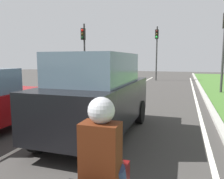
{
  "coord_description": "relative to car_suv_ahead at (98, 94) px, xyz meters",
  "views": [
    {
      "loc": [
        2.99,
        3.05,
        2.11
      ],
      "look_at": [
        0.88,
        9.5,
        1.2
      ],
      "focal_mm": 35.78,
      "sensor_mm": 36.0,
      "label": 1
    }
  ],
  "objects": [
    {
      "name": "rider_person",
      "position": [
        1.46,
        -3.57,
        0.02
      ],
      "size": [
        0.5,
        0.4,
        1.16
      ],
      "rotation": [
        0.0,
        0.0,
        0.01
      ],
      "color": "#4C1E0C",
      "rests_on": "ground"
    },
    {
      "name": "lane_line_right_edge",
      "position": [
        2.87,
        5.31,
        -1.16
      ],
      "size": [
        0.12,
        32.0,
        0.01
      ],
      "primitive_type": "cube",
      "color": "silver",
      "rests_on": "ground"
    },
    {
      "name": "curb_right",
      "position": [
        3.37,
        5.31,
        -1.11
      ],
      "size": [
        0.24,
        48.0,
        0.12
      ],
      "primitive_type": "cube",
      "color": "#9E9B93",
      "rests_on": "ground"
    },
    {
      "name": "car_hatchback_far",
      "position": [
        -3.15,
        5.73,
        -0.28
      ],
      "size": [
        1.81,
        3.74,
        1.78
      ],
      "rotation": [
        0.0,
        0.0,
        -0.03
      ],
      "color": "silver",
      "rests_on": "ground"
    },
    {
      "name": "traffic_light_far_median",
      "position": [
        -0.54,
        17.18,
        2.41
      ],
      "size": [
        0.32,
        0.5,
        5.36
      ],
      "color": "#2D2D2D",
      "rests_on": "ground"
    },
    {
      "name": "car_suv_ahead",
      "position": [
        0.0,
        0.0,
        0.0
      ],
      "size": [
        1.98,
        4.51,
        2.28
      ],
      "rotation": [
        0.0,
        0.0,
        -0.0
      ],
      "color": "black",
      "rests_on": "ground"
    },
    {
      "name": "lane_line_center",
      "position": [
        -1.43,
        5.31,
        -1.16
      ],
      "size": [
        0.12,
        32.0,
        0.01
      ],
      "primitive_type": "cube",
      "color": "silver",
      "rests_on": "ground"
    },
    {
      "name": "ground_plane",
      "position": [
        -0.73,
        5.31,
        -1.17
      ],
      "size": [
        60.0,
        60.0,
        0.0
      ],
      "primitive_type": "plane",
      "color": "#383533"
    },
    {
      "name": "traffic_light_overhead_left",
      "position": [
        -5.56,
        10.94,
        2.11
      ],
      "size": [
        0.32,
        0.5,
        4.95
      ],
      "color": "#2D2D2D",
      "rests_on": "ground"
    }
  ]
}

